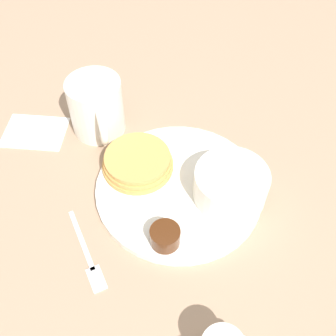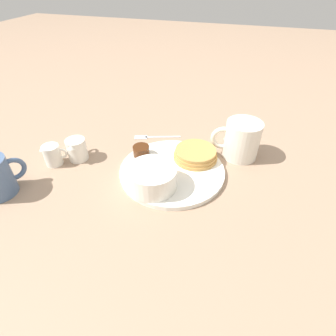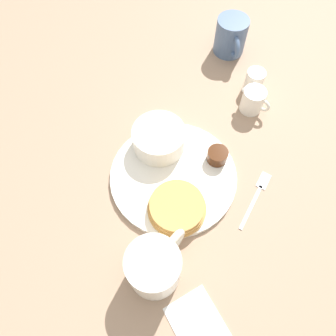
{
  "view_description": "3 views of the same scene",
  "coord_description": "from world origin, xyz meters",
  "px_view_note": "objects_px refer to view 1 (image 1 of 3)",
  "views": [
    {
      "loc": [
        -0.06,
        -0.39,
        0.55
      ],
      "look_at": [
        -0.02,
        0.02,
        0.04
      ],
      "focal_mm": 45.0,
      "sensor_mm": 36.0,
      "label": 1
    },
    {
      "loc": [
        0.5,
        0.14,
        0.43
      ],
      "look_at": [
        0.02,
        -0.0,
        0.03
      ],
      "focal_mm": 28.0,
      "sensor_mm": 36.0,
      "label": 2
    },
    {
      "loc": [
        -0.23,
        0.21,
        0.62
      ],
      "look_at": [
        0.01,
        0.0,
        0.02
      ],
      "focal_mm": 35.0,
      "sensor_mm": 36.0,
      "label": 3
    }
  ],
  "objects_px": {
    "plate": "(179,188)",
    "fork": "(89,258)",
    "coffee_mug": "(97,108)",
    "bowl": "(231,184)"
  },
  "relations": [
    {
      "from": "plate",
      "to": "fork",
      "type": "bearing_deg",
      "value": -143.37
    },
    {
      "from": "coffee_mug",
      "to": "plate",
      "type": "bearing_deg",
      "value": -50.86
    },
    {
      "from": "plate",
      "to": "bowl",
      "type": "height_order",
      "value": "bowl"
    },
    {
      "from": "bowl",
      "to": "plate",
      "type": "bearing_deg",
      "value": 161.44
    },
    {
      "from": "coffee_mug",
      "to": "fork",
      "type": "relative_size",
      "value": 0.94
    },
    {
      "from": "plate",
      "to": "fork",
      "type": "height_order",
      "value": "plate"
    },
    {
      "from": "bowl",
      "to": "coffee_mug",
      "type": "bearing_deg",
      "value": 138.22
    },
    {
      "from": "bowl",
      "to": "fork",
      "type": "height_order",
      "value": "bowl"
    },
    {
      "from": "plate",
      "to": "coffee_mug",
      "type": "distance_m",
      "value": 0.2
    },
    {
      "from": "bowl",
      "to": "coffee_mug",
      "type": "relative_size",
      "value": 0.87
    }
  ]
}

